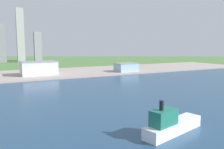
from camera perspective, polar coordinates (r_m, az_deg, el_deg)
The scene contains 6 objects.
ground_plane at distance 223.47m, azimuth -7.83°, elevation -5.49°, with size 2400.00×2400.00×0.00m, color #4F7A3E.
water_bay at distance 170.00m, azimuth -0.83°, elevation -9.50°, with size 840.00×360.00×0.15m, color navy.
industrial_pier at distance 404.87m, azimuth -17.02°, elevation 0.17°, with size 840.00×140.00×2.50m, color #A99891.
ferry_boat at distance 134.53m, azimuth 14.29°, elevation -11.82°, with size 44.23×19.44×20.32m.
warehouse_main at distance 381.43m, azimuth -17.62°, elevation 1.54°, with size 54.28×36.09×21.46m.
warehouse_annex at distance 410.89m, azimuth 3.50°, elevation 1.81°, with size 37.05×27.80×15.12m.
Camera 1 is at (-73.39, 94.73, 49.17)m, focal length 37.01 mm.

